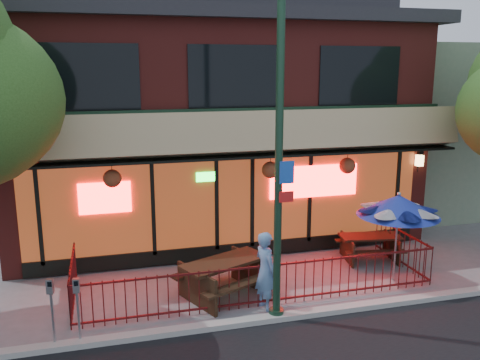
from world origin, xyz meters
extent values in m
plane|color=gray|center=(0.00, 0.00, 0.00)|extent=(80.00, 80.00, 0.00)
cube|color=#999993|center=(0.00, -0.50, 0.06)|extent=(80.00, 0.25, 0.12)
cube|color=maroon|center=(0.00, 7.20, 3.25)|extent=(12.00, 8.00, 6.50)
cube|color=#59230F|center=(0.00, 3.18, 1.65)|extent=(11.00, 0.06, 2.60)
cube|color=#FF0C0C|center=(2.30, 3.10, 2.10)|extent=(2.60, 0.04, 0.90)
cube|color=#FF0C0C|center=(-3.40, 3.10, 2.00)|extent=(1.30, 0.04, 0.80)
cube|color=tan|center=(0.00, 2.70, 3.55)|extent=(12.20, 1.33, 1.26)
cube|color=black|center=(-3.60, 3.18, 5.00)|extent=(2.40, 0.06, 1.60)
cube|color=black|center=(0.00, 3.18, 5.00)|extent=(2.40, 0.06, 1.60)
cube|color=black|center=(3.60, 3.18, 5.00)|extent=(2.40, 0.06, 1.60)
cube|color=black|center=(0.00, 3.15, 0.25)|extent=(11.00, 0.12, 0.40)
cube|color=#FFC672|center=(5.60, 3.02, 2.55)|extent=(0.18, 0.18, 0.32)
cube|color=gray|center=(9.00, 7.70, 3.00)|extent=(6.00, 7.00, 6.00)
cube|color=#4F1012|center=(0.00, 0.20, 0.95)|extent=(8.40, 0.04, 0.04)
cube|color=#4F1012|center=(0.00, 0.20, 0.12)|extent=(8.40, 0.04, 0.04)
cube|color=#4F1012|center=(-4.20, 1.50, 0.95)|extent=(0.04, 2.60, 0.04)
cube|color=#4F1012|center=(4.20, 1.50, 0.95)|extent=(0.04, 2.60, 0.04)
cylinder|color=#4F1012|center=(0.00, 0.20, 0.50)|extent=(0.02, 0.02, 1.00)
cylinder|color=#173423|center=(0.00, -0.40, 3.50)|extent=(0.16, 0.16, 7.00)
cylinder|color=#173423|center=(0.00, -0.40, 0.10)|extent=(0.32, 0.32, 0.20)
cube|color=#194CB2|center=(0.12, -0.55, 3.20)|extent=(0.30, 0.02, 0.45)
cube|color=red|center=(0.12, -0.55, 2.70)|extent=(0.30, 0.02, 0.22)
cube|color=black|center=(-1.53, 0.63, 0.42)|extent=(0.66, 1.38, 0.84)
cube|color=black|center=(-0.07, 1.27, 0.42)|extent=(0.66, 1.38, 0.84)
cube|color=black|center=(-0.80, 0.95, 0.84)|extent=(2.21, 1.60, 0.07)
cube|color=black|center=(-0.55, 0.38, 0.50)|extent=(1.99, 1.12, 0.06)
cube|color=black|center=(-1.05, 1.52, 0.50)|extent=(1.99, 1.12, 0.06)
cube|color=#351E12|center=(2.97, 2.23, 0.34)|extent=(0.25, 1.18, 0.68)
cube|color=#351E12|center=(4.23, 2.01, 0.34)|extent=(0.25, 1.18, 0.68)
cube|color=#351E12|center=(3.60, 2.12, 0.68)|extent=(1.73, 0.95, 0.05)
cube|color=#351E12|center=(3.52, 1.62, 0.40)|extent=(1.66, 0.53, 0.05)
cube|color=#351E12|center=(3.68, 2.61, 0.40)|extent=(1.66, 0.53, 0.05)
cylinder|color=gray|center=(3.50, 0.71, 1.04)|extent=(0.05, 0.05, 2.09)
cone|color=navy|center=(3.50, 0.71, 1.95)|extent=(2.00, 2.00, 0.52)
sphere|color=gray|center=(3.50, 0.71, 2.23)|extent=(0.09, 0.09, 0.09)
imported|color=#5F8ABF|center=(-0.09, 0.10, 0.88)|extent=(0.59, 0.74, 1.77)
cylinder|color=#92959A|center=(-4.00, -0.40, 0.55)|extent=(0.05, 0.05, 1.09)
cube|color=#92959A|center=(-4.00, -0.40, 1.21)|extent=(0.13, 0.11, 0.28)
cube|color=black|center=(-4.00, -0.45, 1.27)|extent=(0.08, 0.02, 0.10)
cylinder|color=gray|center=(-4.46, -0.40, 0.56)|extent=(0.05, 0.05, 1.13)
cube|color=gray|center=(-4.46, -0.40, 1.25)|extent=(0.15, 0.13, 0.29)
cube|color=black|center=(-4.46, -0.45, 1.31)|extent=(0.08, 0.03, 0.10)
camera|label=1|loc=(-3.34, -9.79, 5.23)|focal=38.00mm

